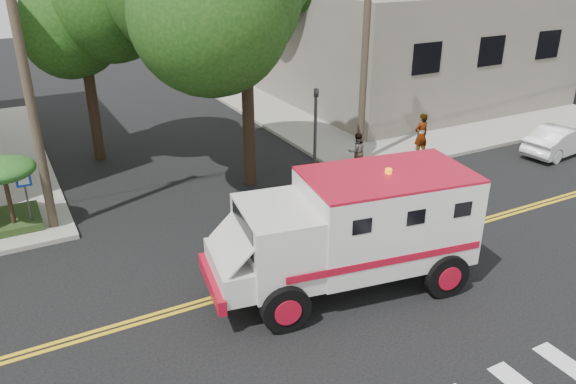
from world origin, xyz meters
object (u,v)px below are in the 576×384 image
armored_truck (354,226)px  pedestrian_a (421,135)px  parked_sedan (561,140)px  pedestrian_b (357,151)px

armored_truck → pedestrian_a: 10.30m
armored_truck → parked_sedan: size_ratio=1.85×
parked_sedan → pedestrian_b: bearing=68.1°
parked_sedan → pedestrian_a: size_ratio=2.07×
pedestrian_b → armored_truck: bearing=70.6°
armored_truck → pedestrian_b: armored_truck is taller
pedestrian_a → pedestrian_b: (-3.21, 0.00, -0.17)m
parked_sedan → pedestrian_b: pedestrian_b is taller
armored_truck → pedestrian_a: (7.88, 6.59, -0.69)m
pedestrian_a → armored_truck: bearing=38.8°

